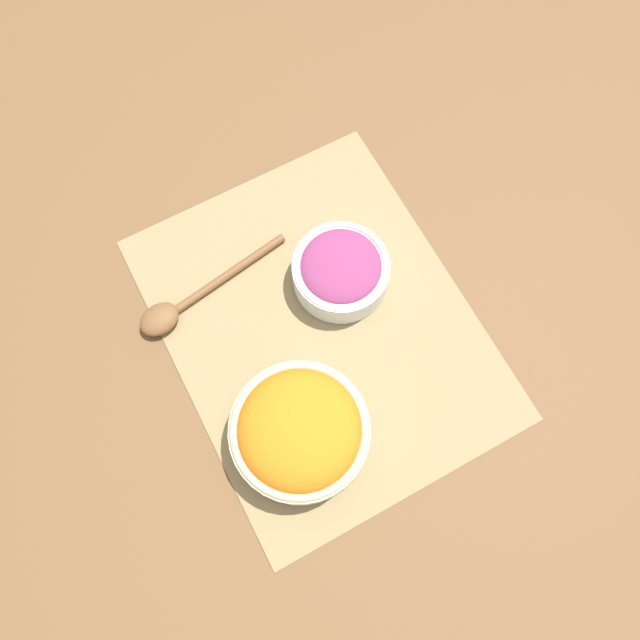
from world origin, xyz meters
name	(u,v)px	position (x,y,z in m)	size (l,w,h in m)	color
ground_plane	(320,327)	(0.00, 0.00, 0.00)	(3.00, 3.00, 0.00)	brown
placemat	(320,327)	(0.00, 0.00, 0.00)	(0.53, 0.42, 0.00)	#937F56
onion_bowl	(341,271)	(0.05, -0.06, 0.04)	(0.14, 0.14, 0.07)	silver
carrot_bowl	(300,432)	(-0.13, 0.10, 0.05)	(0.18, 0.18, 0.10)	beige
wooden_spoon	(180,306)	(0.12, 0.17, 0.01)	(0.07, 0.25, 0.03)	brown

